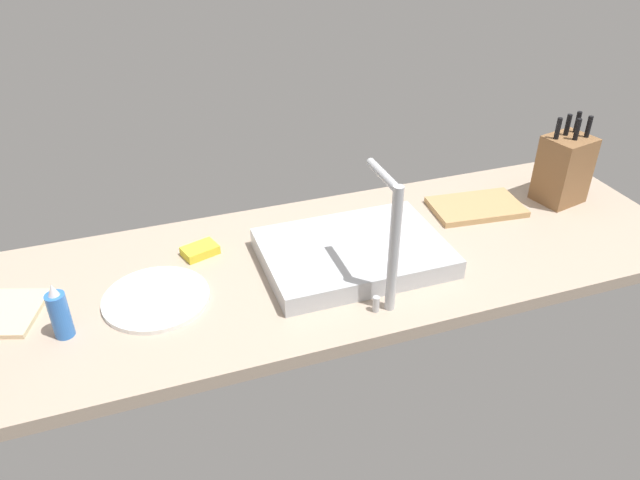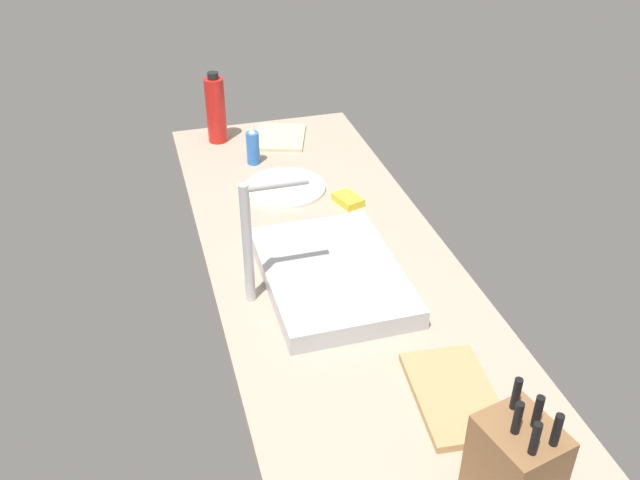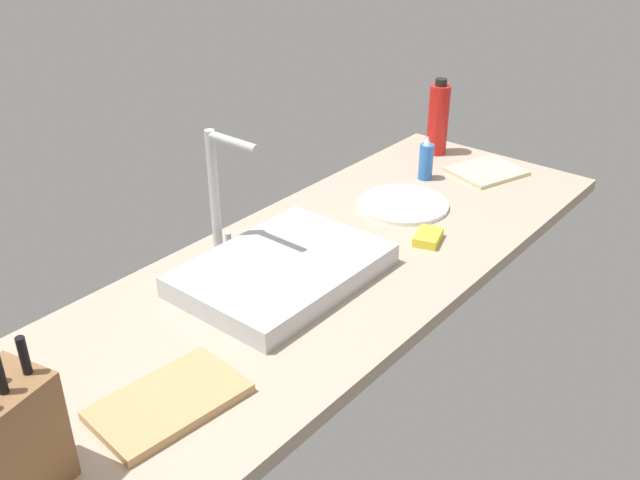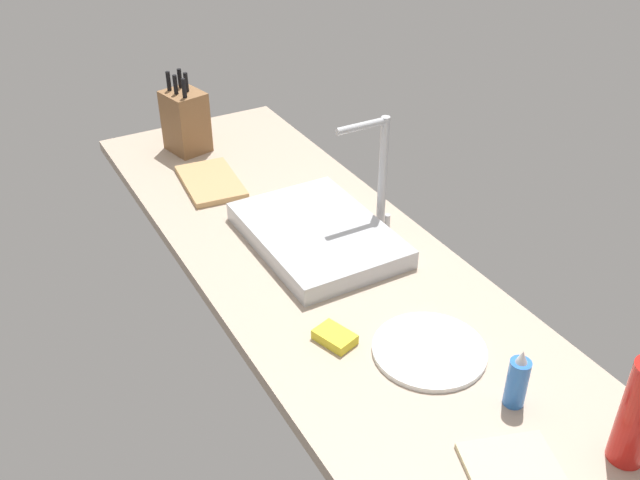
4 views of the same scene
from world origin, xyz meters
The scene contains 10 objects.
countertop_slab centered at (0.00, 0.00, 1.75)cm, with size 196.37×64.48×3.50cm, color tan.
sink_basin centered at (-4.88, 2.96, 6.05)cm, with size 46.65×33.02×5.10cm, color #B7BABF.
faucet centered at (-5.46, 22.09, 22.40)cm, with size 5.50×15.96×31.94cm.
knife_block centered at (-76.58, -7.30, 13.98)cm, with size 15.29×14.02×26.73cm.
cutting_board centered at (-49.70, -10.02, 4.40)cm, with size 26.60×16.21×1.80cm, color tan.
soap_bottle centered at (65.95, 8.67, 9.49)cm, with size 4.30×4.30×13.78cm.
water_bottle centered at (86.36, 17.27, 15.20)cm, with size 6.71×6.71×24.89cm.
dinner_plate centered at (45.60, 2.92, 4.10)cm, with size 25.18×25.18×1.20cm, color white.
dish_towel centered at (81.68, -3.99, 4.10)cm, with size 20.82×16.94×1.20cm, color beige.
dish_sponge centered at (32.28, -13.32, 4.70)cm, with size 9.00×6.00×2.40cm, color yellow.
Camera 3 is at (-107.42, -92.44, 90.17)cm, focal length 39.66 mm.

